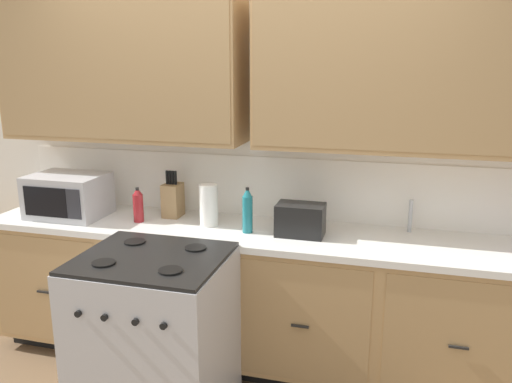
% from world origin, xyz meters
% --- Properties ---
extents(wall_unit, '(4.53, 0.40, 2.59)m').
position_xyz_m(wall_unit, '(0.00, 0.50, 1.67)').
color(wall_unit, white).
rests_on(wall_unit, ground_plane).
extents(counter_run, '(3.36, 0.64, 0.91)m').
position_xyz_m(counter_run, '(0.00, 0.30, 0.47)').
color(counter_run, black).
rests_on(counter_run, ground_plane).
extents(stove_range, '(0.76, 0.68, 0.95)m').
position_xyz_m(stove_range, '(-0.31, -0.33, 0.47)').
color(stove_range, '#B7B7BC').
rests_on(stove_range, ground_plane).
extents(microwave, '(0.48, 0.37, 0.28)m').
position_xyz_m(microwave, '(-1.20, 0.26, 1.05)').
color(microwave, '#B7B7BC').
rests_on(microwave, counter_run).
extents(toaster, '(0.28, 0.18, 0.19)m').
position_xyz_m(toaster, '(0.35, 0.28, 1.01)').
color(toaster, black).
rests_on(toaster, counter_run).
extents(knife_block, '(0.11, 0.14, 0.31)m').
position_xyz_m(knife_block, '(-0.53, 0.43, 1.03)').
color(knife_block, '#9C794E').
rests_on(knife_block, counter_run).
extents(sink_faucet, '(0.02, 0.02, 0.20)m').
position_xyz_m(sink_faucet, '(0.98, 0.51, 1.01)').
color(sink_faucet, '#B2B5BA').
rests_on(sink_faucet, counter_run).
extents(paper_towel_roll, '(0.12, 0.12, 0.26)m').
position_xyz_m(paper_towel_roll, '(-0.24, 0.32, 1.04)').
color(paper_towel_roll, white).
rests_on(paper_towel_roll, counter_run).
extents(bottle_clear, '(0.07, 0.07, 0.23)m').
position_xyz_m(bottle_clear, '(-1.57, 0.46, 1.03)').
color(bottle_clear, silver).
rests_on(bottle_clear, counter_run).
extents(bottle_red, '(0.07, 0.07, 0.22)m').
position_xyz_m(bottle_red, '(-0.70, 0.26, 1.02)').
color(bottle_red, maroon).
rests_on(bottle_red, counter_run).
extents(bottle_teal, '(0.06, 0.06, 0.28)m').
position_xyz_m(bottle_teal, '(0.04, 0.24, 1.05)').
color(bottle_teal, '#1E707A').
rests_on(bottle_teal, counter_run).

